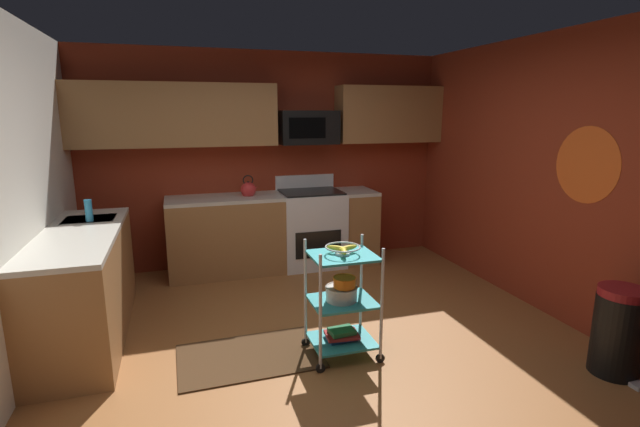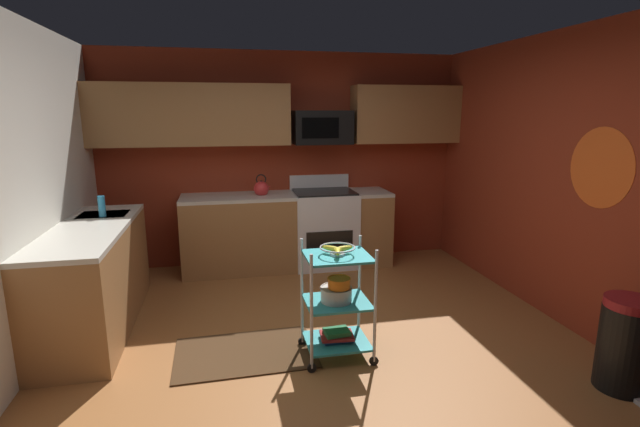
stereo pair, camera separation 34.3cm
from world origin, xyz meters
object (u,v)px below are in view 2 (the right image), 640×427
rolling_cart (337,302)px  dish_soap_bottle (102,206)px  microwave (322,127)px  kettle (261,188)px  mixing_bowl_small (339,282)px  mixing_bowl_large (336,294)px  fruit_bowl (338,249)px  oven_range (324,227)px  trash_can (625,344)px  book_stack (337,335)px

rolling_cart → dish_soap_bottle: bearing=145.6°
microwave → kettle: size_ratio=2.65×
rolling_cart → mixing_bowl_small: 0.17m
mixing_bowl_large → kettle: 2.29m
dish_soap_bottle → fruit_bowl: bearing=-34.4°
mixing_bowl_small → kettle: 2.29m
kettle → dish_soap_bottle: bearing=-150.9°
microwave → mixing_bowl_small: bearing=-99.0°
oven_range → rolling_cart: 2.24m
oven_range → fruit_bowl: 2.28m
oven_range → kettle: 0.92m
oven_range → dish_soap_bottle: bearing=-159.4°
rolling_cart → trash_can: 2.02m
kettle → trash_can: bearing=-54.0°
oven_range → dish_soap_bottle: size_ratio=5.50×
microwave → fruit_bowl: size_ratio=2.57×
mixing_bowl_large → kettle: size_ratio=0.95×
dish_soap_bottle → oven_range: bearing=20.6°
rolling_cart → mixing_bowl_small: (0.01, -0.02, 0.17)m
microwave → trash_can: (1.45, -3.15, -1.37)m
microwave → mixing_bowl_large: 2.63m
microwave → kettle: 1.04m
oven_range → microwave: bearing=90.3°
fruit_bowl → book_stack: 0.71m
fruit_bowl → mixing_bowl_small: fruit_bowl is taller
book_stack → fruit_bowl: bearing=116.6°
microwave → rolling_cart: size_ratio=0.77×
oven_range → book_stack: oven_range is taller
trash_can → dish_soap_bottle: bearing=150.1°
mixing_bowl_small → oven_range: bearing=80.6°
dish_soap_bottle → trash_can: (3.78, -2.17, -0.69)m
microwave → book_stack: microwave is taller
book_stack → microwave: bearing=80.7°
fruit_bowl → trash_can: 2.09m
oven_range → mixing_bowl_large: oven_range is taller
book_stack → dish_soap_bottle: size_ratio=1.35×
microwave → fruit_bowl: 2.49m
dish_soap_bottle → mixing_bowl_small: bearing=-34.8°
mixing_bowl_small → dish_soap_bottle: (-1.95, 1.36, 0.40)m
fruit_bowl → oven_range: bearing=80.3°
microwave → mixing_bowl_large: (-0.39, -2.32, -1.18)m
mixing_bowl_small → book_stack: mixing_bowl_small is taller
dish_soap_bottle → trash_can: bearing=-29.9°
dish_soap_bottle → trash_can: size_ratio=0.30×
mixing_bowl_large → book_stack: (0.01, -0.00, -0.35)m
oven_range → mixing_bowl_small: size_ratio=6.04×
dish_soap_bottle → mixing_bowl_large: bearing=-34.5°
book_stack → trash_can: 2.02m
book_stack → rolling_cart: bearing=90.0°
mixing_bowl_small → book_stack: (-0.01, 0.02, -0.45)m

